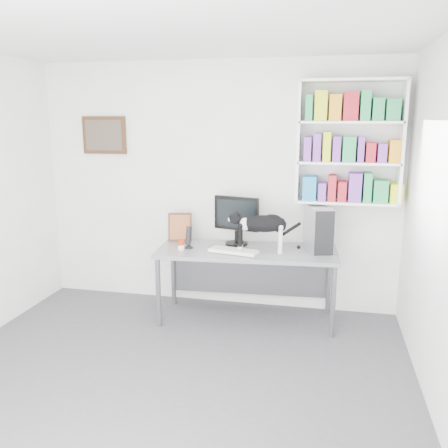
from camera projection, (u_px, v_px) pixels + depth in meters
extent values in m
cube|color=#4F4F54|center=(158.00, 395.00, 3.65)|extent=(4.00, 4.00, 0.01)
cube|color=silver|center=(146.00, 22.00, 3.07)|extent=(4.00, 4.00, 0.01)
cube|color=silver|center=(216.00, 186.00, 5.27)|extent=(4.00, 0.01, 2.70)
cube|color=white|center=(349.00, 143.00, 4.73)|extent=(1.03, 0.28, 1.24)
cube|color=#4A2717|center=(104.00, 135.00, 5.39)|extent=(0.52, 0.04, 0.42)
cube|color=gray|center=(247.00, 285.00, 4.96)|extent=(1.88, 0.83, 0.76)
cube|color=black|center=(237.00, 220.00, 5.02)|extent=(0.54, 0.35, 0.53)
cube|color=white|center=(234.00, 251.00, 4.76)|extent=(0.51, 0.28, 0.04)
cube|color=silver|center=(318.00, 228.00, 4.83)|extent=(0.32, 0.49, 0.45)
cylinder|color=black|center=(189.00, 237.00, 4.92)|extent=(0.13, 0.13, 0.24)
cube|color=#4A2717|center=(180.00, 226.00, 5.21)|extent=(0.28, 0.16, 0.32)
cylinder|color=#AE2D0E|center=(181.00, 245.00, 4.86)|extent=(0.09, 0.09, 0.10)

